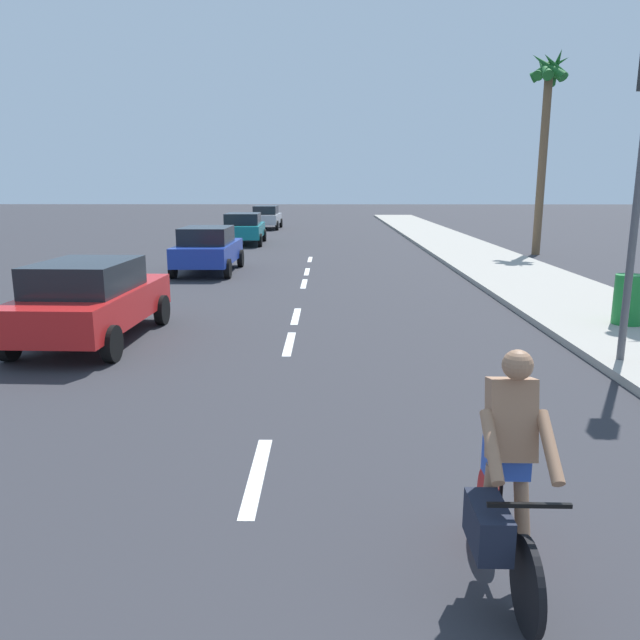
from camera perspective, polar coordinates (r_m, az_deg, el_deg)
ground_plane at (r=18.68m, az=-1.51°, el=3.29°), size 160.00×160.00×0.00m
sidewalk_strip at (r=21.55m, az=17.61°, el=4.12°), size 3.60×80.00×0.14m
lane_stripe_2 at (r=6.63m, az=-5.86°, el=-14.08°), size 0.16×1.80×0.01m
lane_stripe_3 at (r=11.73m, az=-2.86°, el=-2.19°), size 0.16×1.80×0.01m
lane_stripe_4 at (r=14.17m, az=-2.23°, el=0.37°), size 0.16×1.80×0.01m
lane_stripe_5 at (r=18.85m, az=-1.49°, el=3.38°), size 0.16×1.80×0.01m
lane_stripe_6 at (r=21.50m, az=-1.21°, el=4.50°), size 0.16×1.80×0.01m
lane_stripe_7 at (r=25.10m, az=-0.93°, el=5.64°), size 0.16×1.80×0.01m
cyclist at (r=4.83m, az=16.74°, el=-14.23°), size 0.62×1.71×1.82m
parked_car_red at (r=12.52m, az=-20.46°, el=1.88°), size 2.08×4.31×1.57m
parked_car_blue at (r=21.57m, az=-10.33°, el=6.56°), size 1.97×4.25×1.57m
parked_car_teal at (r=31.94m, az=-7.10°, el=8.50°), size 2.19×4.55×1.57m
parked_car_silver at (r=42.99m, az=-5.00°, el=9.52°), size 1.98×4.17×1.57m
palm_tree_far at (r=28.53m, az=20.28°, el=18.68°), size 1.79×1.84×8.41m
trash_bin_far at (r=14.16m, az=26.70°, el=1.70°), size 0.60×0.60×1.02m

